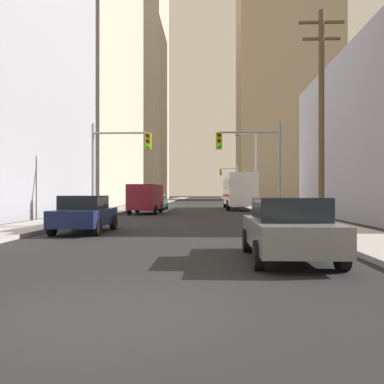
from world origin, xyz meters
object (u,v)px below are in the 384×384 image
at_px(traffic_signal_near_right, 252,154).
at_px(traffic_signal_near_left, 118,154).
at_px(city_bus, 238,190).
at_px(sedan_grey, 288,228).
at_px(traffic_signal_far_right, 230,178).
at_px(sedan_green, 156,202).
at_px(sedan_navy, 85,214).
at_px(cargo_van_maroon, 146,197).

bearing_deg(traffic_signal_near_right, traffic_signal_near_left, -180.00).
xyz_separation_m(city_bus, sedan_grey, (-1.03, -30.77, -1.16)).
height_order(sedan_grey, traffic_signal_far_right, traffic_signal_far_right).
distance_m(traffic_signal_near_left, traffic_signal_far_right, 39.05).
relative_size(sedan_green, traffic_signal_far_right, 0.71).
distance_m(sedan_navy, traffic_signal_far_right, 47.81).
bearing_deg(traffic_signal_near_right, sedan_green, 120.30).
relative_size(sedan_grey, traffic_signal_far_right, 0.70).
distance_m(cargo_van_maroon, sedan_navy, 15.16).
bearing_deg(sedan_grey, traffic_signal_near_left, 116.14).
xyz_separation_m(sedan_grey, traffic_signal_near_left, (-7.62, 15.53, 3.27)).
height_order(cargo_van_maroon, traffic_signal_near_left, traffic_signal_near_left).
distance_m(cargo_van_maroon, traffic_signal_far_right, 32.96).
distance_m(city_bus, sedan_grey, 30.81).
bearing_deg(traffic_signal_near_right, sedan_grey, -92.73).
bearing_deg(sedan_navy, traffic_signal_far_right, 79.98).
distance_m(cargo_van_maroon, traffic_signal_near_left, 6.82).
bearing_deg(traffic_signal_near_left, sedan_grey, -63.86).
xyz_separation_m(city_bus, sedan_green, (-7.92, -2.17, -1.16)).
relative_size(cargo_van_maroon, traffic_signal_near_left, 0.88).
bearing_deg(cargo_van_maroon, sedan_grey, -72.57).
bearing_deg(city_bus, traffic_signal_far_right, 89.29).
bearing_deg(sedan_navy, sedan_green, 89.75).
xyz_separation_m(traffic_signal_near_left, traffic_signal_near_right, (8.36, 0.00, 0.01)).
height_order(cargo_van_maroon, sedan_navy, cargo_van_maroon).
xyz_separation_m(cargo_van_maroon, sedan_navy, (-0.18, -15.15, -0.52)).
distance_m(sedan_grey, sedan_navy, 9.60).
height_order(sedan_grey, sedan_navy, same).
height_order(city_bus, cargo_van_maroon, city_bus).
relative_size(sedan_navy, sedan_green, 1.00).
relative_size(cargo_van_maroon, sedan_navy, 1.25).
height_order(city_bus, sedan_navy, city_bus).
xyz_separation_m(sedan_navy, sedan_green, (0.10, 22.03, 0.00)).
bearing_deg(sedan_green, sedan_grey, -76.44).
distance_m(cargo_van_maroon, traffic_signal_near_right, 10.15).
distance_m(city_bus, traffic_signal_near_right, 15.39).
bearing_deg(city_bus, cargo_van_maroon, -130.90).
bearing_deg(traffic_signal_near_left, traffic_signal_far_right, 76.78).
distance_m(traffic_signal_near_left, traffic_signal_near_right, 8.36).
distance_m(city_bus, traffic_signal_near_left, 17.65).
xyz_separation_m(cargo_van_maroon, sedan_grey, (6.82, -21.72, -0.52)).
bearing_deg(traffic_signal_near_left, traffic_signal_near_right, 0.00).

